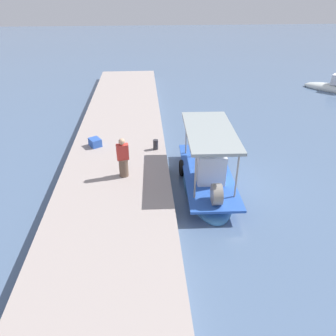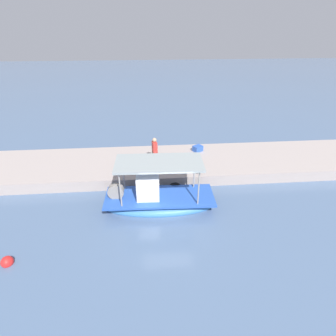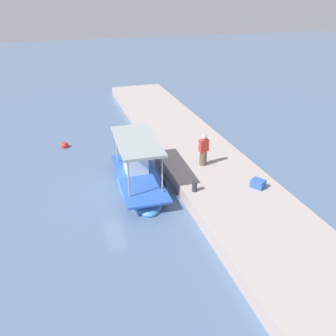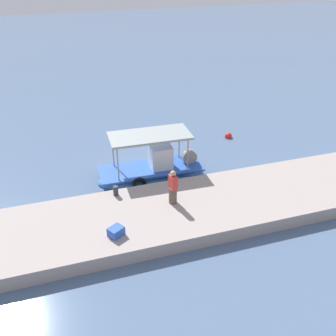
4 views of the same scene
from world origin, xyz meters
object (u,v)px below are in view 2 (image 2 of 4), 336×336
(main_fishing_boat, at_px, (158,199))
(fisherman_near_bollard, at_px, (155,152))
(mooring_bollard, at_px, (197,169))
(cargo_crate, at_px, (198,148))
(marker_buoy, at_px, (7,262))

(main_fishing_boat, height_order, fisherman_near_bollard, main_fishing_boat)
(main_fishing_boat, relative_size, fisherman_near_bollard, 3.45)
(mooring_bollard, distance_m, cargo_crate, 2.98)
(main_fishing_boat, xyz_separation_m, fisherman_near_bollard, (-0.01, -3.48, 0.98))
(fisherman_near_bollard, bearing_deg, cargo_crate, -152.65)
(cargo_crate, relative_size, marker_buoy, 1.25)
(main_fishing_boat, height_order, cargo_crate, main_fishing_boat)
(marker_buoy, bearing_deg, mooring_bollard, -147.46)
(fisherman_near_bollard, height_order, cargo_crate, fisherman_near_bollard)
(mooring_bollard, xyz_separation_m, marker_buoy, (8.45, 5.39, -0.79))
(main_fishing_boat, xyz_separation_m, cargo_crate, (-2.95, -5.00, 0.41))
(marker_buoy, bearing_deg, fisherman_near_bollard, -131.85)
(main_fishing_boat, relative_size, marker_buoy, 12.16)
(fisherman_near_bollard, distance_m, marker_buoy, 9.22)
(cargo_crate, bearing_deg, marker_buoy, 42.65)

